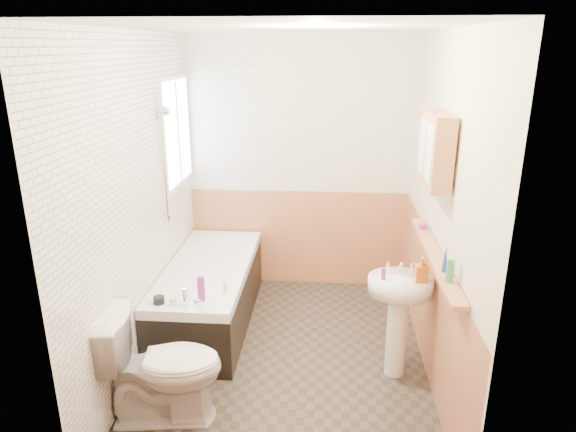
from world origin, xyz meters
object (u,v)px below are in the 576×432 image
Objects in this scene: sink at (399,306)px; medicine_cabinet at (436,150)px; bathtub at (210,292)px; pine_shelf at (435,256)px; toilet at (161,367)px.

sink is 1.17m from medicine_cabinet.
bathtub is at bearing 168.88° from sink.
pine_shelf is (0.20, -0.11, 0.45)m from sink.
toilet is 0.54× the size of pine_shelf.
medicine_cabinet is at bearing 99.73° from pine_shelf.
toilet is 2.32m from medicine_cabinet.
toilet is at bearing -164.17° from pine_shelf.
sink is 0.50m from pine_shelf.
toilet is 0.88× the size of sink.
sink is 0.61× the size of pine_shelf.
sink reaches higher than bathtub.
bathtub is 1.87× the size of sink.
toilet is at bearing -91.36° from bathtub.
medicine_cabinet is at bearing -76.24° from toilet.
toilet is at bearing -147.65° from sink.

